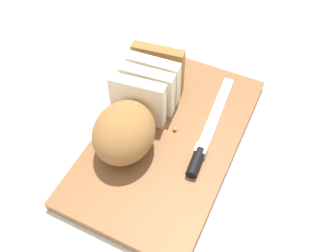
{
  "coord_description": "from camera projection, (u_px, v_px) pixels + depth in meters",
  "views": [
    {
      "loc": [
        -0.36,
        -0.18,
        0.58
      ],
      "look_at": [
        0.0,
        0.0,
        0.05
      ],
      "focal_mm": 38.91,
      "sensor_mm": 36.0,
      "label": 1
    }
  ],
  "objects": [
    {
      "name": "crumb_near_knife",
      "position": [
        175.0,
        129.0,
        0.7
      ],
      "size": [
        0.01,
        0.01,
        0.01
      ],
      "primitive_type": "sphere",
      "color": "tan",
      "rests_on": "cutting_board"
    },
    {
      "name": "bread_loaf",
      "position": [
        135.0,
        111.0,
        0.67
      ],
      "size": [
        0.26,
        0.14,
        0.1
      ],
      "rotation": [
        0.0,
        0.0,
        0.13
      ],
      "color": "#996633",
      "rests_on": "cutting_board"
    },
    {
      "name": "cutting_board",
      "position": [
        168.0,
        139.0,
        0.7
      ],
      "size": [
        0.44,
        0.27,
        0.02
      ],
      "primitive_type": "cube",
      "rotation": [
        0.0,
        0.0,
        0.03
      ],
      "color": "brown",
      "rests_on": "ground_plane"
    },
    {
      "name": "crumb_near_loaf",
      "position": [
        153.0,
        140.0,
        0.68
      ],
      "size": [
        0.0,
        0.0,
        0.0
      ],
      "primitive_type": "sphere",
      "color": "tan",
      "rests_on": "cutting_board"
    },
    {
      "name": "bread_knife",
      "position": [
        203.0,
        145.0,
        0.67
      ],
      "size": [
        0.26,
        0.05,
        0.02
      ],
      "rotation": [
        0.0,
        0.0,
        0.1
      ],
      "color": "silver",
      "rests_on": "cutting_board"
    },
    {
      "name": "ground_plane",
      "position": [
        168.0,
        142.0,
        0.71
      ],
      "size": [
        3.0,
        3.0,
        0.0
      ],
      "primitive_type": "plane",
      "color": "silver"
    }
  ]
}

